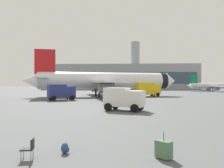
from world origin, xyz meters
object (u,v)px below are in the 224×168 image
object	(u,v)px
fuel_truck	(147,89)
safety_cone_near	(62,96)
safety_cone_mid	(69,99)
gate_chair	(29,147)
cargo_van	(124,98)
airplane_taxiing	(214,86)
rolling_suitcase	(164,149)
service_truck	(61,91)
traveller_backpack	(65,148)
airplane_at_gate	(105,81)

from	to	relation	value
fuel_truck	safety_cone_near	world-z (taller)	fuel_truck
safety_cone_mid	gate_chair	xyz separation A→B (m)	(6.20, -30.39, 0.18)
cargo_van	gate_chair	bearing A→B (deg)	-102.63
safety_cone_near	gate_chair	xyz separation A→B (m)	(9.10, -36.43, 0.11)
airplane_taxiing	rolling_suitcase	distance (m)	84.09
airplane_taxiing	service_truck	size ratio (longest dim) A/B	3.91
fuel_truck	safety_cone_mid	world-z (taller)	fuel_truck
traveller_backpack	gate_chair	bearing A→B (deg)	-145.07
airplane_taxiing	gate_chair	world-z (taller)	airplane_taxiing
cargo_van	safety_cone_near	world-z (taller)	cargo_van
service_truck	gate_chair	distance (m)	32.62
airplane_taxiing	traveller_backpack	size ratio (longest dim) A/B	42.71
airplane_at_gate	safety_cone_near	bearing A→B (deg)	-143.05
airplane_taxiing	rolling_suitcase	xyz separation A→B (m)	(-31.60, -77.90, -1.71)
service_truck	cargo_van	world-z (taller)	service_truck
safety_cone_mid	traveller_backpack	xyz separation A→B (m)	(7.45, -29.52, -0.08)
airplane_at_gate	safety_cone_mid	size ratio (longest dim) A/B	55.06
airplane_at_gate	fuel_truck	bearing A→B (deg)	9.65
airplane_taxiing	cargo_van	distance (m)	70.28
gate_chair	rolling_suitcase	bearing A→B (deg)	4.68
safety_cone_near	safety_cone_mid	xyz separation A→B (m)	(2.90, -6.04, -0.07)
service_truck	fuel_truck	world-z (taller)	fuel_truck
airplane_at_gate	airplane_taxiing	world-z (taller)	airplane_at_gate
service_truck	traveller_backpack	world-z (taller)	service_truck
airplane_taxiing	service_truck	world-z (taller)	airplane_taxiing
airplane_at_gate	rolling_suitcase	distance (m)	42.78
safety_cone_mid	traveller_backpack	world-z (taller)	safety_cone_mid
safety_cone_near	safety_cone_mid	bearing A→B (deg)	-64.33
cargo_van	rolling_suitcase	distance (m)	16.20
airplane_at_gate	service_truck	size ratio (longest dim) A/B	6.71
cargo_van	gate_chair	xyz separation A→B (m)	(-3.70, -16.52, -0.95)
airplane_at_gate	fuel_truck	distance (m)	10.08
cargo_van	service_truck	bearing A→B (deg)	127.58
airplane_at_gate	service_truck	distance (m)	13.23
airplane_at_gate	traveller_backpack	size ratio (longest dim) A/B	73.26
safety_cone_mid	rolling_suitcase	bearing A→B (deg)	-68.65
service_truck	gate_chair	xyz separation A→B (m)	(7.92, -31.63, -1.11)
airplane_taxiing	gate_chair	xyz separation A→B (m)	(-37.10, -78.36, -1.60)
airplane_at_gate	gate_chair	xyz separation A→B (m)	(0.86, -42.62, -3.16)
airplane_at_gate	traveller_backpack	distance (m)	41.94
safety_cone_mid	gate_chair	world-z (taller)	gate_chair
safety_cone_mid	gate_chair	distance (m)	31.02
service_truck	safety_cone_near	world-z (taller)	service_truck
rolling_suitcase	gate_chair	distance (m)	5.52
airplane_taxiing	airplane_at_gate	bearing A→B (deg)	-136.74
service_truck	gate_chair	size ratio (longest dim) A/B	6.10
rolling_suitcase	airplane_at_gate	bearing A→B (deg)	98.58
fuel_truck	safety_cone_near	xyz separation A→B (m)	(-18.00, -7.86, -1.39)
safety_cone_near	safety_cone_mid	world-z (taller)	safety_cone_near
fuel_truck	cargo_van	distance (m)	28.25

